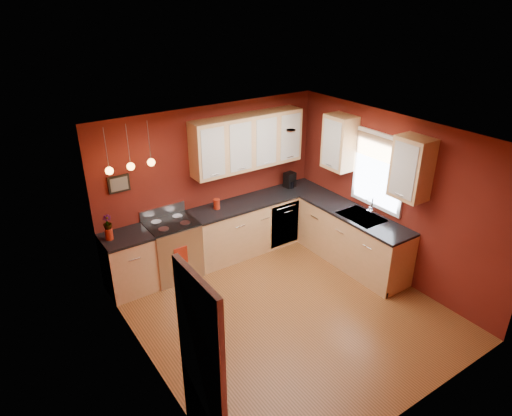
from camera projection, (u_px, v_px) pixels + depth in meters
floor at (287, 312)px, 6.59m from camera, size 4.20×4.20×0.00m
ceiling at (293, 138)px, 5.47m from camera, size 4.00×4.20×0.02m
wall_back at (212, 183)px, 7.60m from camera, size 4.00×0.02×2.60m
wall_front at (422, 318)px, 4.46m from camera, size 4.00×0.02×2.60m
wall_left at (147, 282)px, 5.02m from camera, size 0.02×4.20×2.60m
wall_right at (392, 198)px, 7.04m from camera, size 0.02×4.20×2.60m
base_cabinets_back_left at (129, 264)px, 6.91m from camera, size 0.70×0.60×0.90m
base_cabinets_back_right at (258, 223)px, 8.11m from camera, size 2.54×0.60×0.90m
base_cabinets_right at (352, 239)px, 7.60m from camera, size 0.60×2.10×0.90m
counter_back_left at (125, 237)px, 6.70m from camera, size 0.70×0.62×0.04m
counter_back_right at (258, 200)px, 7.91m from camera, size 2.54×0.62×0.04m
counter_right at (355, 214)px, 7.39m from camera, size 0.62×2.10×0.04m
gas_range at (173, 249)px, 7.26m from camera, size 0.76×0.64×1.11m
dishwasher_front at (285, 224)px, 8.08m from camera, size 0.60×0.02×0.80m
sink at (362, 218)px, 7.28m from camera, size 0.50×0.70×0.33m
window at (379, 169)px, 7.09m from camera, size 0.06×1.02×1.22m
door_left_wall at (202, 367)px, 4.26m from camera, size 0.12×0.82×2.05m
upper_cabinets_back at (248, 142)px, 7.49m from camera, size 2.00×0.35×0.90m
upper_cabinets_right at (373, 154)px, 6.92m from camera, size 0.35×1.95×0.90m
wall_picture at (119, 184)px, 6.65m from camera, size 0.32×0.03×0.26m
pendant_lights at (131, 166)px, 6.30m from camera, size 0.71×0.11×0.66m
red_canister at (217, 204)px, 7.49m from camera, size 0.11×0.11×0.17m
red_vase at (109, 234)px, 6.57m from camera, size 0.11×0.11×0.18m
flowers at (107, 223)px, 6.49m from camera, size 0.17×0.17×0.22m
coffee_maker at (290, 180)px, 8.31m from camera, size 0.21×0.20×0.28m
soap_pump at (369, 212)px, 7.24m from camera, size 0.09×0.09×0.17m
dish_towel at (181, 256)px, 6.99m from camera, size 0.22×0.01×0.30m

